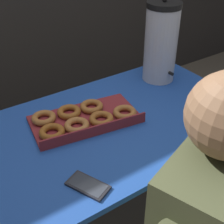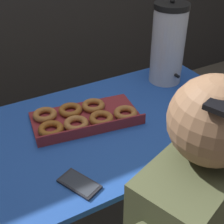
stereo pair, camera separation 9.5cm
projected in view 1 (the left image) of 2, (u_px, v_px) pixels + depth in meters
The scene contains 5 objects.
ground_plane at pixel (118, 216), 1.86m from camera, with size 12.00×12.00×0.00m, color brown.
folding_table at pixel (119, 128), 1.49m from camera, with size 1.30×0.78×0.71m.
donut_box at pixel (83, 119), 1.44m from camera, with size 0.53×0.33×0.05m.
coffee_urn at pixel (161, 42), 1.69m from camera, with size 0.18×0.21×0.46m.
cell_phone at pixel (88, 185), 1.12m from camera, with size 0.13×0.17×0.01m.
Camera 1 is at (-0.69, -0.97, 1.56)m, focal length 50.00 mm.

